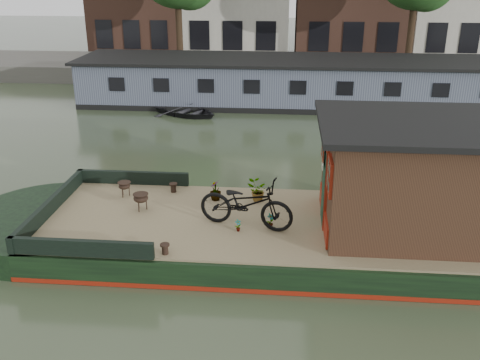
# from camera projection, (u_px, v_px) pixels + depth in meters

# --- Properties ---
(ground) EXTENTS (120.00, 120.00, 0.00)m
(ground) POSITION_uv_depth(u_px,v_px,m) (303.00, 247.00, 12.37)
(ground) COLOR #313F28
(ground) RESTS_ON ground
(houseboat_hull) EXTENTS (14.01, 4.02, 0.60)m
(houseboat_hull) POSITION_uv_depth(u_px,v_px,m) (245.00, 234.00, 12.38)
(houseboat_hull) COLOR black
(houseboat_hull) RESTS_ON ground
(houseboat_deck) EXTENTS (11.80, 3.80, 0.05)m
(houseboat_deck) POSITION_uv_depth(u_px,v_px,m) (304.00, 223.00, 12.14)
(houseboat_deck) COLOR #7F6E4E
(houseboat_deck) RESTS_ON houseboat_hull
(bow_bulwark) EXTENTS (3.00, 4.00, 0.35)m
(bow_bulwark) POSITION_uv_depth(u_px,v_px,m) (86.00, 207.00, 12.48)
(bow_bulwark) COLOR black
(bow_bulwark) RESTS_ON houseboat_deck
(cabin) EXTENTS (4.00, 3.50, 2.42)m
(cabin) POSITION_uv_depth(u_px,v_px,m) (409.00, 175.00, 11.49)
(cabin) COLOR black
(cabin) RESTS_ON houseboat_deck
(bicycle) EXTENTS (2.25, 1.22, 1.12)m
(bicycle) POSITION_uv_depth(u_px,v_px,m) (246.00, 203.00, 11.72)
(bicycle) COLOR black
(bicycle) RESTS_ON houseboat_deck
(potted_plant_a) EXTENTS (0.21, 0.22, 0.34)m
(potted_plant_a) POSITION_uv_depth(u_px,v_px,m) (271.00, 221.00, 11.80)
(potted_plant_a) COLOR brown
(potted_plant_a) RESTS_ON houseboat_deck
(potted_plant_c) EXTENTS (0.50, 0.44, 0.53)m
(potted_plant_c) POSITION_uv_depth(u_px,v_px,m) (257.00, 191.00, 13.13)
(potted_plant_c) COLOR maroon
(potted_plant_c) RESTS_ON houseboat_deck
(potted_plant_d) EXTENTS (0.33, 0.33, 0.51)m
(potted_plant_d) POSITION_uv_depth(u_px,v_px,m) (215.00, 190.00, 13.19)
(potted_plant_d) COLOR #9D3F2A
(potted_plant_d) RESTS_ON houseboat_deck
(potted_plant_e) EXTENTS (0.17, 0.16, 0.27)m
(potted_plant_e) POSITION_uv_depth(u_px,v_px,m) (238.00, 226.00, 11.66)
(potted_plant_e) COLOR brown
(potted_plant_e) RESTS_ON houseboat_deck
(brazier_front) EXTENTS (0.41, 0.41, 0.42)m
(brazier_front) POSITION_uv_depth(u_px,v_px,m) (141.00, 202.00, 12.66)
(brazier_front) COLOR black
(brazier_front) RESTS_ON houseboat_deck
(brazier_rear) EXTENTS (0.45, 0.45, 0.38)m
(brazier_rear) POSITION_uv_depth(u_px,v_px,m) (125.00, 189.00, 13.44)
(brazier_rear) COLOR black
(brazier_rear) RESTS_ON houseboat_deck
(bollard_port) EXTENTS (0.21, 0.21, 0.24)m
(bollard_port) POSITION_uv_depth(u_px,v_px,m) (173.00, 188.00, 13.71)
(bollard_port) COLOR black
(bollard_port) RESTS_ON houseboat_deck
(bollard_stbd) EXTENTS (0.19, 0.19, 0.22)m
(bollard_stbd) POSITION_uv_depth(u_px,v_px,m) (165.00, 249.00, 10.74)
(bollard_stbd) COLOR black
(bollard_stbd) RESTS_ON houseboat_deck
(dinghy) EXTENTS (3.59, 3.23, 0.61)m
(dinghy) POSITION_uv_depth(u_px,v_px,m) (187.00, 108.00, 23.28)
(dinghy) COLOR black
(dinghy) RESTS_ON ground
(far_houseboat) EXTENTS (20.40, 4.40, 2.11)m
(far_houseboat) POSITION_uv_depth(u_px,v_px,m) (297.00, 83.00, 24.96)
(far_houseboat) COLOR #535C6E
(far_houseboat) RESTS_ON ground
(quay) EXTENTS (60.00, 6.00, 0.90)m
(quay) POSITION_uv_depth(u_px,v_px,m) (296.00, 70.00, 31.16)
(quay) COLOR #47443F
(quay) RESTS_ON ground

